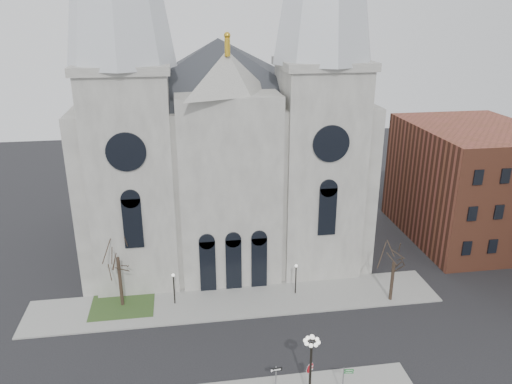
{
  "coord_description": "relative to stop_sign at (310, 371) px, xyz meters",
  "views": [
    {
      "loc": [
        -4.54,
        -30.9,
        27.17
      ],
      "look_at": [
        1.45,
        8.0,
        12.55
      ],
      "focal_mm": 35.0,
      "sensor_mm": 36.0,
      "label": 1
    }
  ],
  "objects": [
    {
      "name": "ground",
      "position": [
        -3.96,
        1.82,
        -1.87
      ],
      "size": [
        160.0,
        160.0,
        0.0
      ],
      "primitive_type": "plane",
      "color": "black",
      "rests_on": "ground"
    },
    {
      "name": "sidewalk_far",
      "position": [
        -3.96,
        12.82,
        -1.8
      ],
      "size": [
        40.0,
        6.0,
        0.14
      ],
      "primitive_type": "cube",
      "color": "gray",
      "rests_on": "ground"
    },
    {
      "name": "grass_patch",
      "position": [
        -14.96,
        13.82,
        -1.78
      ],
      "size": [
        6.0,
        5.0,
        0.18
      ],
      "primitive_type": "cube",
      "color": "#2D4C20",
      "rests_on": "ground"
    },
    {
      "name": "cathedral",
      "position": [
        -3.96,
        24.68,
        16.61
      ],
      "size": [
        33.0,
        26.66,
        54.0
      ],
      "color": "gray",
      "rests_on": "ground"
    },
    {
      "name": "bg_building_brick",
      "position": [
        26.04,
        23.82,
        5.13
      ],
      "size": [
        14.0,
        18.0,
        14.0
      ],
      "primitive_type": "cube",
      "color": "brown",
      "rests_on": "ground"
    },
    {
      "name": "tree_left",
      "position": [
        -14.96,
        13.82,
        3.72
      ],
      "size": [
        3.2,
        3.2,
        7.5
      ],
      "color": "#2C2218",
      "rests_on": "ground"
    },
    {
      "name": "tree_right",
      "position": [
        11.04,
        10.82,
        2.6
      ],
      "size": [
        3.2,
        3.2,
        6.0
      ],
      "color": "#2C2218",
      "rests_on": "ground"
    },
    {
      "name": "ped_lamp_left",
      "position": [
        -9.96,
        13.32,
        0.46
      ],
      "size": [
        0.32,
        0.32,
        3.26
      ],
      "color": "black",
      "rests_on": "sidewalk_far"
    },
    {
      "name": "ped_lamp_right",
      "position": [
        2.04,
        13.32,
        0.46
      ],
      "size": [
        0.32,
        0.32,
        3.26
      ],
      "color": "black",
      "rests_on": "sidewalk_far"
    },
    {
      "name": "stop_sign",
      "position": [
        0.0,
        0.0,
        0.0
      ],
      "size": [
        0.84,
        0.26,
        2.41
      ],
      "rotation": [
        0.0,
        0.0,
        0.27
      ],
      "color": "slate",
      "rests_on": "sidewalk_near"
    },
    {
      "name": "globe_lamp",
      "position": [
        -0.24,
        -1.05,
        1.85
      ],
      "size": [
        1.6,
        1.6,
        5.7
      ],
      "rotation": [
        0.0,
        0.0,
        0.4
      ],
      "color": "black",
      "rests_on": "sidewalk_near"
    },
    {
      "name": "one_way_sign",
      "position": [
        -2.47,
        0.35,
        -0.29
      ],
      "size": [
        0.93,
        0.1,
        2.11
      ],
      "rotation": [
        0.0,
        0.0,
        0.07
      ],
      "color": "slate",
      "rests_on": "sidewalk_near"
    },
    {
      "name": "street_name_sign",
      "position": [
        2.42,
        -0.87,
        -0.34
      ],
      "size": [
        0.75,
        0.17,
        2.37
      ],
      "rotation": [
        0.0,
        0.0,
        -0.15
      ],
      "color": "slate",
      "rests_on": "sidewalk_near"
    }
  ]
}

